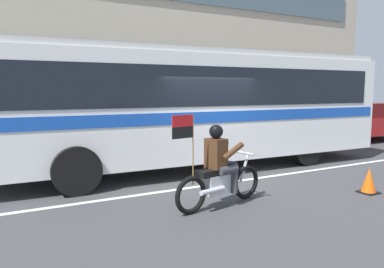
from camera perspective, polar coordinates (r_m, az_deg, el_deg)
The scene contains 9 objects.
ground_plane at distance 9.25m, azimuth 2.76°, elevation -6.84°, with size 60.00×60.00×0.00m, color #3D3D3F.
sidewalk_curb at distance 13.78m, azimuth -8.19°, elevation -2.02°, with size 28.00×3.80×0.15m, color #A39E93.
lane_center_stripe at distance 8.76m, azimuth 4.80°, elevation -7.63°, with size 26.60×0.14×0.01m, color silver.
office_building_facade at distance 15.99m, azimuth -11.41°, elevation 16.10°, with size 28.00×0.89×9.56m.
transit_bus at distance 10.15m, azimuth 0.53°, elevation 5.14°, with size 11.27×2.93×3.22m.
motorcycle_with_rider at distance 6.93m, azimuth 4.32°, elevation -5.88°, with size 2.16×0.76×1.78m.
parked_hatchback_downstreet at distance 17.25m, azimuth 25.08°, elevation 1.78°, with size 4.50×1.87×1.64m.
fire_hydrant at distance 12.58m, azimuth -6.80°, elevation -0.80°, with size 0.22×0.30×0.75m.
traffic_cone at distance 8.73m, azimuth 25.85°, elevation -6.64°, with size 0.36×0.36×0.55m.
Camera 1 is at (-4.62, -7.71, 2.20)m, focal length 34.22 mm.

